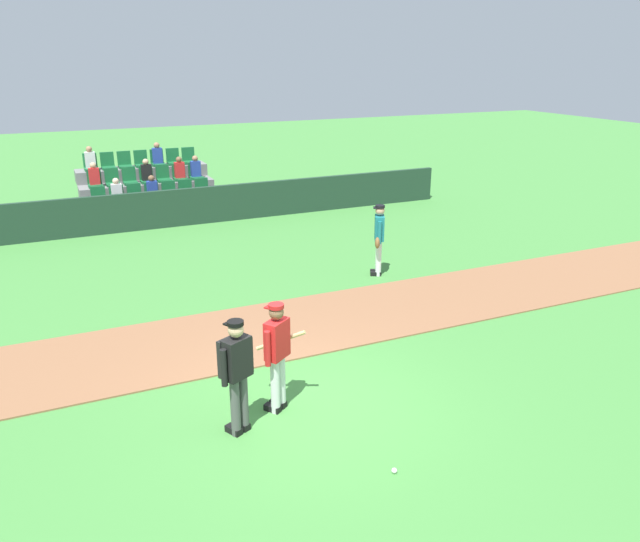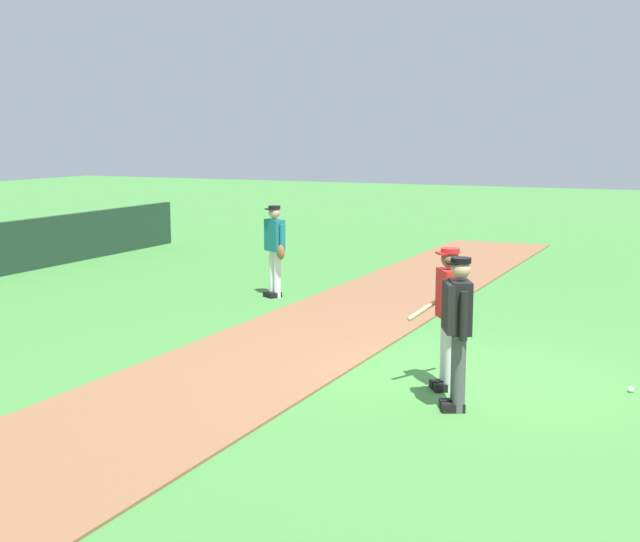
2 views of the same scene
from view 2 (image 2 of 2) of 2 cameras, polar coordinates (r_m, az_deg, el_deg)
The scene contains 6 objects.
ground_plane at distance 11.15m, azimuth 9.57°, elevation -7.30°, with size 80.00×80.00×0.00m, color #42843A.
infield_dirt_path at distance 12.20m, azimuth -3.65°, elevation -5.67°, with size 28.00×2.72×0.03m, color brown.
batter_red_jersey at distance 10.60m, azimuth 8.49°, elevation -2.74°, with size 0.73×0.70×1.76m.
umpire_home_plate at distance 9.82m, azimuth 9.09°, elevation -3.52°, with size 0.54×0.44×1.76m.
runner_teal_jersey at distance 16.47m, azimuth -3.01°, elevation 1.57°, with size 0.46×0.60×1.76m.
baseball at distance 11.25m, azimuth 19.90°, elevation -7.39°, with size 0.07×0.07×0.07m, color white.
Camera 2 is at (-10.32, -2.83, 3.13)m, focal length 48.33 mm.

